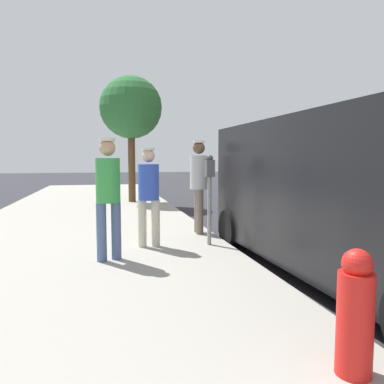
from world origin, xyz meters
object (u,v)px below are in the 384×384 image
object	(u,v)px
pedestrian_in_gray	(199,180)
parking_meter_near	(209,184)
parked_van	(354,192)
street_tree	(131,108)
pedestrian_in_blue	(149,191)
pedestrian_in_green	(108,191)
fire_hydrant	(355,314)

from	to	relation	value
pedestrian_in_gray	parking_meter_near	bearing A→B (deg)	86.12
pedestrian_in_gray	parked_van	world-z (taller)	parked_van
pedestrian_in_gray	street_tree	world-z (taller)	street_tree
pedestrian_in_blue	street_tree	distance (m)	7.07
pedestrian_in_gray	pedestrian_in_green	distance (m)	2.38
parking_meter_near	parked_van	size ratio (longest dim) A/B	0.29
pedestrian_in_green	pedestrian_in_blue	xyz separation A→B (m)	(-0.65, -0.71, -0.07)
pedestrian_in_green	fire_hydrant	bearing A→B (deg)	115.25
street_tree	pedestrian_in_gray	bearing A→B (deg)	98.62
fire_hydrant	street_tree	bearing A→B (deg)	-86.22
pedestrian_in_green	fire_hydrant	size ratio (longest dim) A/B	2.02
parked_van	parking_meter_near	bearing A→B (deg)	-48.90
pedestrian_in_blue	street_tree	bearing A→B (deg)	-91.69
parking_meter_near	pedestrian_in_green	world-z (taller)	pedestrian_in_green
pedestrian_in_gray	pedestrian_in_green	world-z (taller)	pedestrian_in_gray
pedestrian_in_green	fire_hydrant	xyz separation A→B (m)	(-1.56, 3.31, -0.58)
pedestrian_in_blue	street_tree	xyz separation A→B (m)	(-0.20, -6.72, 2.21)
pedestrian_in_green	parking_meter_near	bearing A→B (deg)	-159.28
pedestrian_in_blue	street_tree	world-z (taller)	street_tree
pedestrian_in_blue	parked_van	distance (m)	3.09
pedestrian_in_gray	pedestrian_in_blue	distance (m)	1.42
pedestrian_in_gray	pedestrian_in_blue	world-z (taller)	pedestrian_in_gray
pedestrian_in_gray	street_tree	xyz separation A→B (m)	(0.88, -5.80, 2.09)
parking_meter_near	pedestrian_in_blue	xyz separation A→B (m)	(1.01, -0.08, -0.11)
parked_van	fire_hydrant	xyz separation A→B (m)	(1.60, 2.22, -0.59)
street_tree	fire_hydrant	bearing A→B (deg)	93.78
pedestrian_in_blue	fire_hydrant	size ratio (longest dim) A/B	1.89
pedestrian_in_green	pedestrian_in_blue	world-z (taller)	pedestrian_in_green
pedestrian_in_gray	parked_van	distance (m)	3.08
parking_meter_near	parked_van	world-z (taller)	parked_van
pedestrian_in_green	parked_van	xyz separation A→B (m)	(-3.16, 1.09, 0.01)
parked_van	fire_hydrant	bearing A→B (deg)	54.22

